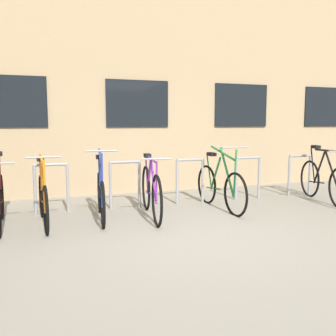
# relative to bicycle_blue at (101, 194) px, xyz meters

# --- Properties ---
(ground_plane) EXTENTS (42.00, 42.00, 0.00)m
(ground_plane) POSITION_rel_bicycle_blue_xyz_m (1.07, -1.33, -0.38)
(ground_plane) COLOR gray
(storefront_building) EXTENTS (28.00, 7.62, 5.43)m
(storefront_building) POSITION_rel_bicycle_blue_xyz_m (1.07, 5.66, 2.34)
(storefront_building) COLOR tan
(storefront_building) RESTS_ON ground
(bike_rack) EXTENTS (6.55, 0.05, 0.82)m
(bike_rack) POSITION_rel_bicycle_blue_xyz_m (1.10, 0.57, 0.12)
(bike_rack) COLOR gray
(bike_rack) RESTS_ON ground
(bicycle_blue) EXTENTS (0.44, 1.62, 1.10)m
(bicycle_blue) POSITION_rel_bicycle_blue_xyz_m (0.00, 0.00, 0.00)
(bicycle_blue) COLOR black
(bicycle_blue) RESTS_ON ground
(bicycle_black) EXTENTS (0.55, 1.77, 1.05)m
(bicycle_black) POSITION_rel_bicycle_blue_xyz_m (4.10, -0.12, 0.02)
(bicycle_black) COLOR black
(bicycle_black) RESTS_ON ground
(bicycle_green) EXTENTS (0.44, 1.74, 1.11)m
(bicycle_green) POSITION_rel_bicycle_blue_xyz_m (2.01, 0.00, 0.01)
(bicycle_green) COLOR black
(bicycle_green) RESTS_ON ground
(bicycle_purple) EXTENTS (0.44, 1.80, 0.98)m
(bicycle_purple) POSITION_rel_bicycle_blue_xyz_m (0.76, -0.11, 0.02)
(bicycle_purple) COLOR black
(bicycle_purple) RESTS_ON ground
(bicycle_maroon) EXTENTS (0.44, 1.73, 1.05)m
(bicycle_maroon) POSITION_rel_bicycle_blue_xyz_m (-1.41, 0.05, 0.01)
(bicycle_maroon) COLOR black
(bicycle_maroon) RESTS_ON ground
(bicycle_orange) EXTENTS (0.44, 1.69, 1.04)m
(bicycle_orange) POSITION_rel_bicycle_blue_xyz_m (-0.83, -0.03, -0.00)
(bicycle_orange) COLOR black
(bicycle_orange) RESTS_ON ground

